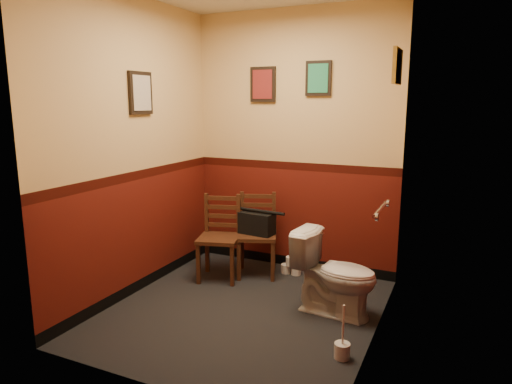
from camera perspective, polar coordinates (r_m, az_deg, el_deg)
floor at (r=4.08m, az=-1.52°, el=-14.57°), size 2.20×2.40×0.00m
wall_back at (r=4.79m, az=4.80°, el=6.12°), size 2.20×0.00×2.70m
wall_front at (r=2.68m, az=-13.11°, el=1.87°), size 2.20×0.00×2.70m
wall_left at (r=4.30m, az=-14.95°, el=5.19°), size 0.00×2.40×2.70m
wall_right at (r=3.36m, az=15.48°, el=3.58°), size 0.00×2.40×2.70m
grab_bar at (r=3.67m, az=15.33°, el=-2.13°), size 0.05×0.56×0.06m
framed_print_back_a at (r=4.89m, az=0.87°, el=13.30°), size 0.28×0.04×0.36m
framed_print_back_b at (r=4.68m, az=7.80°, el=13.90°), size 0.26×0.04×0.34m
framed_print_left at (r=4.34m, az=-14.22°, el=11.91°), size 0.04×0.30×0.38m
framed_print_right at (r=3.94m, az=17.22°, el=14.78°), size 0.04×0.34×0.28m
toilet at (r=3.95m, az=9.88°, el=-10.10°), size 0.75×0.47×0.70m
toilet_brush at (r=3.44m, az=10.72°, el=-18.78°), size 0.11×0.11×0.40m
chair_left at (r=4.65m, az=-4.56°, el=-5.66°), size 0.49×0.49×0.85m
chair_right at (r=4.74m, az=0.14°, el=-5.31°), size 0.51×0.51×0.85m
handbag at (r=4.66m, az=0.11°, el=-3.90°), size 0.37×0.21×0.26m
tp_stack at (r=4.85m, az=4.38°, el=-9.28°), size 0.22×0.11×0.19m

